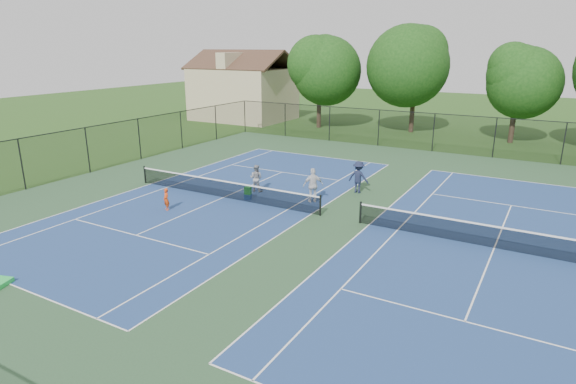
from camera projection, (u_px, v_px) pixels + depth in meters
The scene contains 15 objects.
ground at pixel (340, 219), 23.30m from camera, with size 140.00×140.00×0.00m, color #234716.
court_pad at pixel (340, 219), 23.30m from camera, with size 36.00×36.00×0.01m, color #2A4A2E.
tennis_court_left at pixel (224, 196), 26.60m from camera, with size 12.00×23.83×1.07m.
tennis_court_right at pixel (494, 246), 19.94m from camera, with size 12.00×23.83×1.07m.
perimeter_fence at pixel (341, 188), 22.83m from camera, with size 36.08×36.08×3.02m.
tree_back_a at pixel (320, 67), 47.63m from camera, with size 6.80×6.80×9.15m.
tree_back_b at pixel (416, 62), 44.85m from camera, with size 7.60×7.60×10.03m.
tree_back_c at pixel (519, 78), 40.07m from camera, with size 6.00×6.00×8.40m.
clapboard_house at pixel (243, 92), 54.07m from camera, with size 10.80×8.10×7.65m.
child_player at pixel (166, 199), 24.46m from camera, with size 0.42×0.27×1.15m, color #DE400E.
instructor at pixel (256, 178), 27.54m from camera, with size 0.77×0.60×1.58m, color gray.
bystander_a at pixel (313, 185), 25.60m from camera, with size 1.10×0.46×1.87m, color silver.
bystander_b at pixel (358, 177), 27.26m from camera, with size 1.19×0.68×1.84m, color #191F38.
ball_crate at pixel (248, 197), 26.27m from camera, with size 0.35×0.33×0.30m, color navy.
ball_hopper at pixel (248, 190), 26.16m from camera, with size 0.34×0.28×0.41m, color green.
Camera 1 is at (8.71, -20.24, 8.07)m, focal length 30.00 mm.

